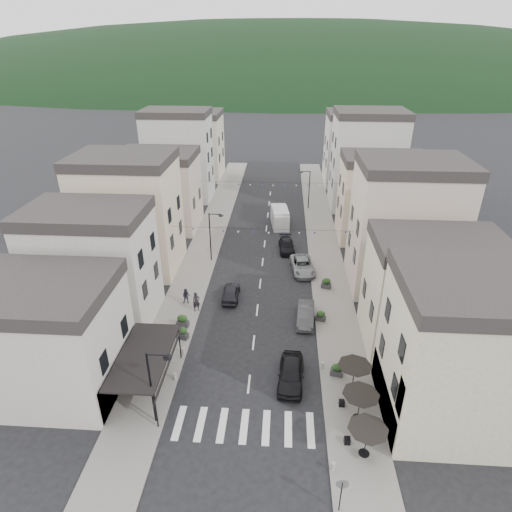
{
  "coord_description": "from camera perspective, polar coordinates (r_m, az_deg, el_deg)",
  "views": [
    {
      "loc": [
        2.17,
        -18.53,
        23.6
      ],
      "look_at": [
        -0.43,
        20.68,
        3.5
      ],
      "focal_mm": 30.0,
      "sensor_mm": 36.0,
      "label": 1
    }
  ],
  "objects": [
    {
      "name": "parked_car_c",
      "position": [
        48.41,
        6.22,
        -1.28
      ],
      "size": [
        3.03,
        5.46,
        1.44
      ],
      "primitive_type": "imported",
      "rotation": [
        0.0,
        0.0,
        0.13
      ],
      "color": "gray",
      "rests_on": "ground"
    },
    {
      "name": "pedestrian_a",
      "position": [
        41.47,
        -7.96,
        -6.05
      ],
      "size": [
        0.86,
        0.74,
        1.98
      ],
      "primitive_type": "imported",
      "rotation": [
        0.0,
        0.0,
        0.45
      ],
      "color": "black",
      "rests_on": "sidewalk_left"
    },
    {
      "name": "parked_car_a",
      "position": [
        33.86,
        4.68,
        -15.34
      ],
      "size": [
        2.2,
        4.86,
        1.62
      ],
      "primitive_type": "imported",
      "rotation": [
        0.0,
        0.0,
        -0.06
      ],
      "color": "black",
      "rests_on": "ground"
    },
    {
      "name": "buildings_row_right",
      "position": [
        59.07,
        15.87,
        9.05
      ],
      "size": [
        10.2,
        54.16,
        14.5
      ],
      "color": "#B7AB91",
      "rests_on": "ground"
    },
    {
      "name": "boutique_building",
      "position": [
        35.36,
        -27.51,
        -10.14
      ],
      "size": [
        12.0,
        8.0,
        8.0
      ],
      "primitive_type": "cube",
      "color": "#B5AFA6",
      "rests_on": "ground"
    },
    {
      "name": "planter_lb",
      "position": [
        39.77,
        -9.78,
        -8.52
      ],
      "size": [
        1.15,
        0.73,
        1.21
      ],
      "rotation": [
        0.0,
        0.0,
        -0.13
      ],
      "color": "#302F32",
      "rests_on": "sidewalk_left"
    },
    {
      "name": "ground",
      "position": [
        30.09,
        -1.97,
        -24.6
      ],
      "size": [
        700.0,
        700.0,
        0.0
      ],
      "primitive_type": "plane",
      "color": "black",
      "rests_on": "ground"
    },
    {
      "name": "sidewalk_left",
      "position": [
        56.58,
        -6.41,
        2.33
      ],
      "size": [
        4.0,
        76.0,
        0.12
      ],
      "primitive_type": "cube",
      "color": "slate",
      "rests_on": "ground"
    },
    {
      "name": "streetlamp_left_far",
      "position": [
        49.43,
        -5.85,
        3.2
      ],
      "size": [
        1.7,
        0.56,
        6.0
      ],
      "color": "black",
      "rests_on": "ground"
    },
    {
      "name": "parked_car_d",
      "position": [
        53.05,
        4.1,
        1.38
      ],
      "size": [
        2.15,
        4.58,
        1.29
      ],
      "primitive_type": "imported",
      "rotation": [
        0.0,
        0.0,
        0.08
      ],
      "color": "black",
      "rests_on": "ground"
    },
    {
      "name": "pedestrian_b",
      "position": [
        42.77,
        -9.28,
        -5.31
      ],
      "size": [
        0.8,
        0.62,
        1.63
      ],
      "primitive_type": "imported",
      "rotation": [
        0.0,
        0.0,
        -0.01
      ],
      "color": "black",
      "rests_on": "sidewalk_left"
    },
    {
      "name": "planter_rc",
      "position": [
        45.45,
        9.35,
        -3.61
      ],
      "size": [
        1.13,
        0.83,
        1.13
      ],
      "rotation": [
        0.0,
        0.0,
        -0.3
      ],
      "color": "#2F2F32",
      "rests_on": "sidewalk_right"
    },
    {
      "name": "streetlamp_left_near",
      "position": [
        29.69,
        -13.4,
        -15.93
      ],
      "size": [
        1.7,
        0.56,
        6.0
      ],
      "color": "black",
      "rests_on": "ground"
    },
    {
      "name": "planter_ra",
      "position": [
        34.88,
        10.71,
        -14.67
      ],
      "size": [
        1.04,
        0.71,
        1.07
      ],
      "rotation": [
        0.0,
        0.0,
        -0.2
      ],
      "color": "#2D2D2F",
      "rests_on": "sidewalk_right"
    },
    {
      "name": "parked_car_e",
      "position": [
        43.35,
        -3.38,
        -4.87
      ],
      "size": [
        1.68,
        4.06,
        1.38
      ],
      "primitive_type": "imported",
      "rotation": [
        0.0,
        0.0,
        3.16
      ],
      "color": "black",
      "rests_on": "ground"
    },
    {
      "name": "cafe_terrace",
      "position": [
        30.61,
        13.76,
        -17.86
      ],
      "size": [
        2.5,
        8.1,
        2.53
      ],
      "color": "black",
      "rests_on": "ground"
    },
    {
      "name": "parked_car_b",
      "position": [
        40.26,
        6.64,
        -7.75
      ],
      "size": [
        1.82,
        4.46,
        1.44
      ],
      "primitive_type": "imported",
      "rotation": [
        0.0,
        0.0,
        -0.07
      ],
      "color": "#38393B",
      "rests_on": "ground"
    },
    {
      "name": "sidewalk_right",
      "position": [
        56.0,
        8.9,
        1.89
      ],
      "size": [
        4.0,
        76.0,
        0.12
      ],
      "primitive_type": "cube",
      "color": "slate",
      "rests_on": "ground"
    },
    {
      "name": "planter_la",
      "position": [
        38.36,
        -9.81,
        -10.08
      ],
      "size": [
        1.14,
        0.82,
        1.14
      ],
      "rotation": [
        0.0,
        0.0,
        -0.27
      ],
      "color": "#2C2B2E",
      "rests_on": "sidewalk_left"
    },
    {
      "name": "streetlamp_right_far",
      "position": [
        65.72,
        6.89,
        9.27
      ],
      "size": [
        1.7,
        0.56,
        6.0
      ],
      "color": "black",
      "rests_on": "ground"
    },
    {
      "name": "boutique_awning",
      "position": [
        32.59,
        -14.29,
        -12.88
      ],
      "size": [
        3.77,
        7.5,
        3.28
      ],
      "color": "black",
      "rests_on": "ground"
    },
    {
      "name": "bollards",
      "position": [
        33.46,
        -1.03,
        -16.77
      ],
      "size": [
        11.66,
        10.26,
        0.6
      ],
      "color": "gray",
      "rests_on": "ground"
    },
    {
      "name": "bistro_building",
      "position": [
        31.72,
        26.42,
        -12.18
      ],
      "size": [
        10.0,
        8.0,
        10.0
      ],
      "primitive_type": "cube",
      "color": "#B7AB91",
      "rests_on": "ground"
    },
    {
      "name": "bunting_far",
      "position": [
        59.35,
        1.54,
        9.48
      ],
      "size": [
        19.0,
        0.28,
        0.62
      ],
      "color": "black",
      "rests_on": "ground"
    },
    {
      "name": "bunting_near",
      "position": [
        44.38,
        0.67,
        3.24
      ],
      "size": [
        19.0,
        0.28,
        0.62
      ],
      "color": "black",
      "rests_on": "ground"
    },
    {
      "name": "traffic_sign",
      "position": [
        26.63,
        11.35,
        -28.18
      ],
      "size": [
        0.7,
        0.07,
        2.7
      ],
      "color": "black",
      "rests_on": "ground"
    },
    {
      "name": "delivery_van",
      "position": [
        60.13,
        3.19,
        5.25
      ],
      "size": [
        2.76,
        5.62,
        2.59
      ],
      "rotation": [
        0.0,
        0.0,
        0.12
      ],
      "color": "silver",
      "rests_on": "ground"
    },
    {
      "name": "hill_backdrop",
      "position": [
        319.41,
        3.68,
        22.81
      ],
      "size": [
        640.0,
        360.0,
        70.0
      ],
      "primitive_type": "ellipsoid",
      "color": "black",
      "rests_on": "ground"
    },
    {
      "name": "planter_rb",
      "position": [
        40.46,
        8.62,
        -7.9
      ],
      "size": [
        1.01,
        0.78,
        1.0
      ],
      "rotation": [
        0.0,
        0.0,
        -0.36
      ],
      "color": "#2F2F32",
      "rests_on": "sidewalk_right"
    },
    {
      "name": "buildings_row_left",
      "position": [
        61.25,
        -12.36,
        9.89
      ],
      "size": [
        10.2,
        54.16,
        14.0
      ],
      "color": "#B5AFA6",
      "rests_on": "ground"
    }
  ]
}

